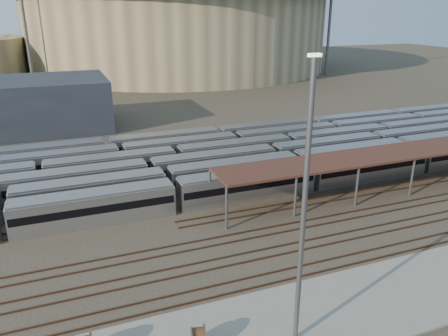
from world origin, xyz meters
TOP-DOWN VIEW (x-y plane):
  - ground at (0.00, 0.00)m, footprint 420.00×420.00m
  - apron at (-5.00, -15.00)m, footprint 50.00×9.00m
  - subway_trains at (2.54, 18.50)m, footprint 127.25×23.90m
  - inspection_shed at (22.00, 4.00)m, footprint 60.30×6.00m
  - empty_tracks at (0.00, -5.00)m, footprint 170.00×9.62m
  - stadium at (25.00, 140.00)m, footprint 124.00×124.00m
  - floodlight_0 at (-30.00, 110.00)m, footprint 4.00×1.00m
  - floodlight_2 at (70.00, 100.00)m, footprint 4.00×1.00m
  - floodlight_3 at (-10.00, 160.00)m, footprint 4.00×1.00m
  - yard_light_pole at (-9.59, -16.62)m, footprint 0.81×0.36m

SIDE VIEW (x-z plane):
  - ground at x=0.00m, z-range 0.00..0.00m
  - empty_tracks at x=0.00m, z-range 0.00..0.18m
  - apron at x=-5.00m, z-range 0.00..0.20m
  - subway_trains at x=2.54m, z-range 0.00..3.60m
  - inspection_shed at x=22.00m, z-range 2.33..7.63m
  - yard_light_pole at x=-9.59m, z-range 0.28..20.66m
  - stadium at x=25.00m, z-range 0.22..32.72m
  - floodlight_0 at x=-30.00m, z-range 1.45..39.85m
  - floodlight_2 at x=70.00m, z-range 1.45..39.85m
  - floodlight_3 at x=-10.00m, z-range 1.45..39.85m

